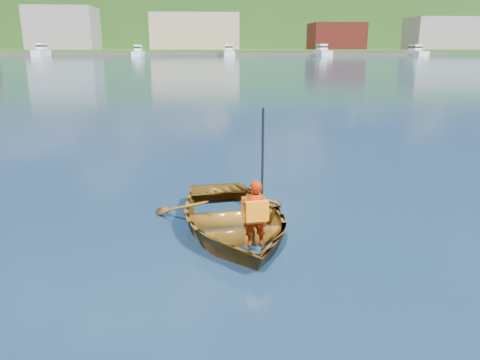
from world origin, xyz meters
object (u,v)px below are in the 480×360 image
(dock, at_px, (197,55))
(child_paddler, at_px, (255,212))
(rowboat, at_px, (233,219))
(marina_yachts, at_px, (177,52))

(dock, bearing_deg, child_paddler, -88.26)
(dock, bearing_deg, rowboat, -88.37)
(rowboat, xyz_separation_m, marina_yachts, (-10.13, 142.61, 1.12))
(child_paddler, distance_m, dock, 148.21)
(marina_yachts, bearing_deg, rowboat, -85.94)
(dock, relative_size, marina_yachts, 1.10)
(dock, xyz_separation_m, marina_yachts, (-5.93, -4.67, 0.94))
(rowboat, distance_m, dock, 147.34)
(rowboat, xyz_separation_m, child_paddler, (0.29, -0.86, 0.42))
(rowboat, relative_size, child_paddler, 1.91)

